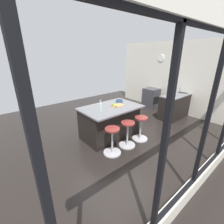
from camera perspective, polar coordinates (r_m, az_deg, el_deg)
The scene contains 14 objects.
ground_plane at distance 5.10m, azimuth 1.41°, elevation -6.73°, with size 8.16×8.16×0.00m, color black.
window_panel_rear at distance 3.26m, azimuth 34.70°, elevation -1.59°, with size 6.28×0.12×2.82m.
interior_partition_left at distance 7.08m, azimuth 21.35°, elevation 11.75°, with size 0.15×5.36×2.82m.
sink_cabinet at distance 6.70m, azimuth 23.37°, elevation 2.59°, with size 1.98×0.60×1.18m.
oven_range at distance 7.36m, azimuth 14.13°, elevation 5.02°, with size 0.60×0.61×0.87m.
kitchen_island at distance 4.60m, azimuth -0.78°, elevation -3.41°, with size 1.69×1.11×0.93m.
stool_by_window at distance 4.53m, azimuth 10.41°, elevation -6.14°, with size 0.44×0.44×0.69m.
stool_middle at distance 4.18m, azimuth 5.70°, elevation -8.34°, with size 0.44×0.44×0.69m.
stool_near_camera at distance 3.86m, azimuth 0.09°, elevation -10.84°, with size 0.44×0.44×0.69m.
cutting_board at distance 4.49m, azimuth 2.09°, elevation 2.41°, with size 0.36×0.24×0.02m, color tan.
apple_yellow at distance 4.33m, azimuth 1.53°, elevation 2.44°, with size 0.08×0.08×0.08m, color gold.
apple_green at distance 4.43m, azimuth 0.26°, elevation 2.81°, with size 0.07×0.07×0.07m, color #609E2D.
water_bottle at distance 4.01m, azimuth -4.20°, elevation 1.81°, with size 0.06×0.06×0.31m.
fruit_bowl at distance 4.83m, azimuth 2.69°, elevation 4.09°, with size 0.22×0.22×0.07m.
Camera 1 is at (3.01, 3.37, 2.35)m, focal length 24.91 mm.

